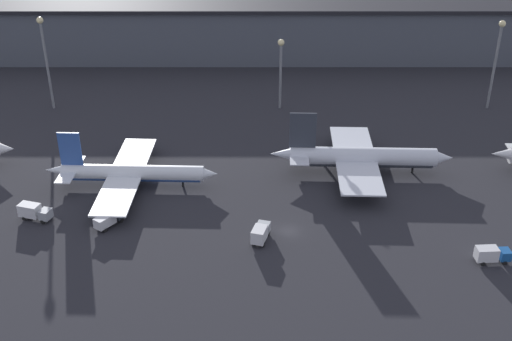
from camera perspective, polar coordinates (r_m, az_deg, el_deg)
The scene contains 11 objects.
ground at distance 126.15m, azimuth 3.00°, elevation -5.40°, with size 600.00×600.00×0.00m, color #26262B.
terminal_building at distance 219.85m, azimuth 1.82°, elevation 12.40°, with size 207.91×23.69×18.62m.
airplane_1 at distance 142.54m, azimuth -11.02°, elevation -0.21°, with size 37.93×34.96×12.58m.
airplane_2 at distance 146.80m, azimuth 9.39°, elevation 1.15°, with size 41.36×33.62×14.47m.
service_vehicle_1 at distance 124.21m, azimuth 20.29°, elevation -7.01°, with size 6.39×2.65×3.17m.
service_vehicle_2 at distance 122.24m, azimuth 0.50°, elevation -5.56°, with size 3.96×6.31×3.29m.
service_vehicle_3 at distance 129.92m, azimuth -12.86°, elevation -4.23°, with size 5.73×6.69×2.75m.
service_vehicle_4 at distance 136.09m, azimuth -19.03°, elevation -3.44°, with size 7.09×4.27×3.27m.
lamp_post_0 at distance 183.77m, azimuth -18.13°, elevation 10.01°, with size 1.80×1.80×25.73m.
lamp_post_1 at distance 176.00m, azimuth 2.33°, elevation 9.47°, with size 1.80×1.80×19.74m.
lamp_post_2 at distance 186.58m, azimuth 20.74°, elevation 9.68°, with size 1.80×1.80×24.80m.
Camera 1 is at (-6.36, -104.56, 70.29)m, focal length 45.00 mm.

